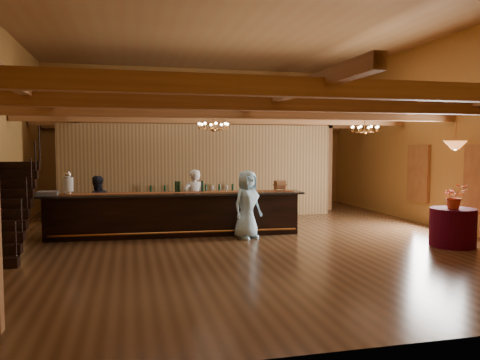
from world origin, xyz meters
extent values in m
plane|color=brown|center=(0.00, 0.00, 0.00)|extent=(14.00, 14.00, 0.00)
plane|color=#8E5E35|center=(0.00, 0.00, 5.50)|extent=(14.00, 14.00, 0.00)
cube|color=#A06F32|center=(0.00, 7.00, 2.75)|extent=(12.00, 0.10, 5.50)
cube|color=#A06F32|center=(0.00, -7.00, 2.75)|extent=(12.00, 0.10, 5.50)
cube|color=#A06F32|center=(6.00, 0.00, 2.75)|extent=(0.10, 14.00, 5.50)
cube|color=#9A5F34|center=(0.00, -5.50, 3.20)|extent=(11.90, 0.20, 0.28)
cube|color=#9A5F34|center=(0.00, -3.00, 3.20)|extent=(11.90, 0.20, 0.28)
cube|color=#9A5F34|center=(0.00, -0.50, 3.20)|extent=(11.90, 0.20, 0.28)
cube|color=#9A5F34|center=(0.00, 2.00, 3.20)|extent=(11.90, 0.20, 0.28)
cube|color=#9A5F34|center=(0.00, 4.50, 3.20)|extent=(11.90, 0.20, 0.28)
cube|color=#9A5F34|center=(0.00, 6.80, 3.20)|extent=(11.90, 0.20, 0.28)
cube|color=#9A5F34|center=(-4.50, 0.00, 3.34)|extent=(0.18, 13.90, 0.22)
cube|color=#9A5F34|center=(0.00, 0.00, 3.34)|extent=(0.18, 13.90, 0.22)
cube|color=#9A5F34|center=(4.50, 0.00, 3.34)|extent=(0.18, 13.90, 0.22)
cube|color=#9A5F34|center=(-4.50, 4.50, 1.60)|extent=(0.20, 0.20, 3.20)
cube|color=#9A5F34|center=(4.50, 4.50, 1.60)|extent=(0.20, 0.20, 3.20)
cube|color=brown|center=(-0.50, 3.50, 1.55)|extent=(9.00, 0.18, 3.10)
cube|color=white|center=(5.95, -1.60, 1.55)|extent=(0.12, 1.05, 1.75)
cube|color=white|center=(5.95, 1.00, 1.55)|extent=(0.12, 1.05, 1.75)
cube|color=black|center=(-5.45, -1.16, 0.70)|extent=(1.00, 0.28, 0.20)
cube|color=black|center=(-5.45, -0.88, 0.90)|extent=(1.00, 0.28, 0.20)
cube|color=black|center=(-5.45, -0.60, 1.10)|extent=(1.00, 0.28, 0.20)
cube|color=black|center=(-5.45, -0.32, 1.30)|extent=(1.00, 0.28, 0.20)
cube|color=black|center=(-5.45, -0.04, 1.50)|extent=(1.00, 0.28, 0.20)
cube|color=black|center=(-5.45, 0.24, 1.70)|extent=(1.00, 0.28, 0.20)
cube|color=black|center=(-5.45, 0.52, 1.90)|extent=(1.00, 0.28, 0.20)
cube|color=black|center=(1.00, 5.50, 0.55)|extent=(1.20, 0.60, 1.10)
cube|color=brown|center=(-2.00, 5.50, 0.50)|extent=(1.00, 0.60, 1.00)
cube|color=black|center=(-1.64, 0.55, 0.55)|extent=(6.58, 1.09, 1.09)
cube|color=black|center=(-1.64, 0.55, 1.12)|extent=(6.91, 1.25, 0.05)
cube|color=maroon|center=(-1.64, 0.55, 1.15)|extent=(6.45, 0.82, 0.01)
cylinder|color=#BA7032|center=(-1.64, 0.11, 0.16)|extent=(6.32, 0.43, 0.05)
cylinder|color=silver|center=(-4.33, 0.76, 1.19)|extent=(0.18, 0.18, 0.08)
cylinder|color=silver|center=(-4.33, 0.76, 1.41)|extent=(0.26, 0.26, 0.36)
sphere|color=silver|center=(-4.33, 0.76, 1.66)|extent=(0.18, 0.18, 0.18)
cube|color=gray|center=(-4.81, 0.68, 1.20)|extent=(0.50, 0.50, 0.10)
cube|color=brown|center=(1.06, 0.32, 1.30)|extent=(0.06, 0.06, 0.30)
cube|color=brown|center=(1.34, 0.32, 1.30)|extent=(0.06, 0.06, 0.30)
cylinder|color=brown|center=(1.20, 0.32, 1.33)|extent=(0.24, 0.24, 0.24)
cylinder|color=black|center=(-1.59, 0.67, 1.30)|extent=(0.07, 0.07, 0.30)
cylinder|color=black|center=(-1.51, 0.67, 1.30)|extent=(0.07, 0.07, 0.30)
cylinder|color=black|center=(-0.90, 0.63, 1.30)|extent=(0.07, 0.07, 0.30)
cube|color=black|center=(-0.82, 3.20, 0.43)|extent=(3.07, 0.53, 0.86)
cylinder|color=#3D0114|center=(4.65, -2.31, 0.45)|extent=(1.05, 1.05, 0.91)
cylinder|color=#BA7032|center=(-0.61, 0.50, 3.01)|extent=(0.02, 0.02, 0.38)
sphere|color=#BA7032|center=(-0.61, 0.50, 2.82)|extent=(0.12, 0.12, 0.12)
torus|color=#BA7032|center=(-0.61, 0.50, 2.92)|extent=(0.80, 0.80, 0.04)
cylinder|color=#BA7032|center=(3.95, 0.74, 3.00)|extent=(0.02, 0.02, 0.41)
sphere|color=#BA7032|center=(3.95, 0.74, 2.79)|extent=(0.12, 0.12, 0.12)
torus|color=#BA7032|center=(3.95, 0.74, 2.89)|extent=(0.80, 0.80, 0.04)
cylinder|color=#BA7032|center=(4.65, -2.31, 2.80)|extent=(0.02, 0.02, 0.80)
cone|color=orange|center=(4.65, -2.31, 2.40)|extent=(0.52, 0.52, 0.20)
imported|color=white|center=(-1.04, 1.25, 0.86)|extent=(0.69, 0.50, 1.73)
imported|color=black|center=(-3.68, 1.36, 0.79)|extent=(0.87, 0.73, 1.58)
imported|color=#9DCCE3|center=(0.13, -0.25, 0.88)|extent=(1.02, 0.91, 1.76)
imported|color=#305B25|center=(1.14, 3.67, 0.59)|extent=(0.73, 0.63, 1.18)
imported|color=#C1431F|center=(4.60, -2.40, 1.20)|extent=(0.63, 0.58, 0.59)
imported|color=#BA7032|center=(4.74, -2.22, 1.06)|extent=(0.18, 0.18, 0.29)
camera|label=1|loc=(-2.80, -11.83, 2.35)|focal=35.00mm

